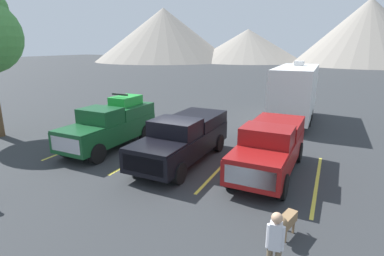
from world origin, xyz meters
The scene contains 12 objects.
ground_plane centered at (0.00, 0.00, 0.00)m, with size 240.00×240.00×0.00m, color #2D3033.
pickup_truck_a centered at (-3.94, 0.88, 1.17)m, with size 2.14×5.31×2.56m.
pickup_truck_b centered at (0.09, 0.71, 1.05)m, with size 2.24×5.83×1.99m.
pickup_truck_c centered at (3.72, 1.01, 1.08)m, with size 2.18×5.47×2.01m.
lot_stripe_a centered at (-5.56, 0.78, 0.00)m, with size 0.12×5.50×0.01m, color gold.
lot_stripe_b centered at (-1.85, 0.78, 0.00)m, with size 0.12×5.50×0.01m, color gold.
lot_stripe_c centered at (1.85, 0.78, 0.00)m, with size 0.12×5.50×0.01m, color gold.
lot_stripe_d centered at (5.56, 0.78, 0.00)m, with size 0.12×5.50×0.01m, color gold.
camper_trailer_a centered at (3.53, 9.99, 2.05)m, with size 2.42×8.28×3.89m.
person_b centered at (4.98, -4.90, 0.97)m, with size 0.37×0.23×1.68m.
dog centered at (4.97, -3.21, 0.51)m, with size 0.49×1.02×0.76m.
mountain_ridge centered at (-9.98, 78.55, 7.70)m, with size 122.20×45.43×17.34m.
Camera 1 is at (5.69, -10.48, 4.90)m, focal length 28.36 mm.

